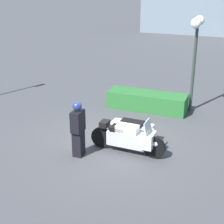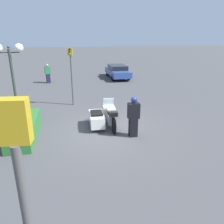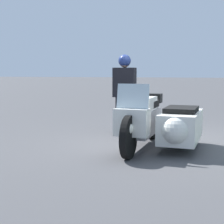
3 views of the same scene
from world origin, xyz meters
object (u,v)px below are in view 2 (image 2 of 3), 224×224
Objects in this scene: police_motorcycle at (103,116)px; twin_lamp_post at (10,61)px; traffic_light_near at (71,68)px; traffic_light_far at (28,218)px; pedestrian_bystander at (48,74)px; officer_rider at (133,116)px; hedge_bush_curbside at (24,129)px; parked_car_background at (117,71)px.

twin_lamp_post is (1.15, 3.95, 2.50)m from police_motorcycle.
traffic_light_far reaches higher than traffic_light_near.
pedestrian_bystander is at bearing -154.31° from traffic_light_near.
officer_rider is 0.54× the size of hedge_bush_curbside.
police_motorcycle is 11.27m from pedestrian_bystander.
traffic_light_far is 18.50m from pedestrian_bystander.
police_motorcycle is 8.06m from traffic_light_far.
officer_rider is (-1.34, -1.08, 0.44)m from police_motorcycle.
traffic_light_far is at bearing 164.40° from parked_car_background.
parked_car_background is (13.36, -2.23, -0.23)m from officer_rider.
parked_car_background is 2.80× the size of pedestrian_bystander.
officer_rider is 0.51× the size of traffic_light_near.
twin_lamp_post is 9.87m from pedestrian_bystander.
traffic_light_near is 7.55m from pedestrian_bystander.
police_motorcycle is at bearing -106.19° from twin_lamp_post.
pedestrian_bystander is (-1.25, 6.63, 0.15)m from parked_car_background.
traffic_light_near is (4.96, 2.37, 1.30)m from officer_rider.
traffic_light_far reaches higher than officer_rider.
police_motorcycle is at bearing 0.94° from pedestrian_bystander.
twin_lamp_post is 9.03m from traffic_light_far.
parked_car_background is at bearing -10.45° from officer_rider.
traffic_light_far is at bearing -11.72° from pedestrian_bystander.
traffic_light_far is at bearing -166.69° from twin_lamp_post.
hedge_bush_curbside is at bearing 100.09° from police_motorcycle.
hedge_bush_curbside is at bearing 78.60° from officer_rider.
pedestrian_bystander is (18.39, 1.44, -1.47)m from traffic_light_far.
traffic_light_far is 2.10× the size of pedestrian_bystander.
traffic_light_far reaches higher than pedestrian_bystander.
pedestrian_bystander reaches higher than parked_car_background.
twin_lamp_post is at bearing 145.45° from parked_car_background.
police_motorcycle is at bearing 163.81° from parked_car_background.
pedestrian_bystander is at bearing 99.87° from parked_car_background.
parked_car_background is 6.75m from pedestrian_bystander.
hedge_bush_curbside is at bearing 17.92° from traffic_light_far.
twin_lamp_post is at bearing 18.25° from hedge_bush_curbside.
officer_rider is 4.59m from hedge_bush_curbside.
traffic_light_near is at bearing 24.58° from officer_rider.
hedge_bush_curbside is (-0.52, 3.40, -0.12)m from police_motorcycle.
traffic_light_near reaches higher than hedge_bush_curbside.
officer_rider is 1.03× the size of pedestrian_bystander.
parked_car_background is (19.64, -5.18, -1.62)m from traffic_light_far.
pedestrian_bystander is at bearing -3.75° from twin_lamp_post.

